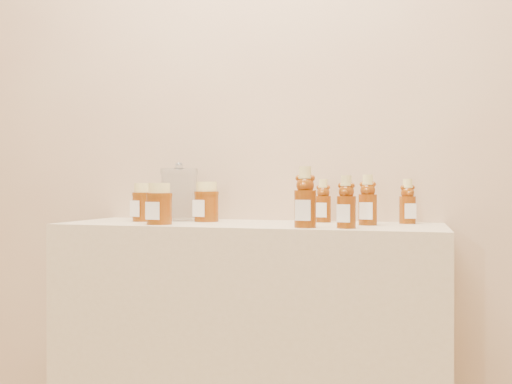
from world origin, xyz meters
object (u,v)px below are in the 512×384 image
(bear_bottle_back_left, at_px, (323,198))
(glass_canister, at_px, (179,192))
(display_table, at_px, (249,365))
(honey_jar_left, at_px, (144,202))
(bear_bottle_front_left, at_px, (305,193))

(bear_bottle_back_left, xyz_separation_m, glass_canister, (-0.49, -0.05, 0.02))
(bear_bottle_back_left, bearing_deg, display_table, -143.86)
(display_table, bearing_deg, glass_canister, 163.61)
(display_table, relative_size, bear_bottle_back_left, 7.48)
(bear_bottle_back_left, bearing_deg, glass_canister, -168.68)
(display_table, relative_size, honey_jar_left, 9.33)
(bear_bottle_front_left, bearing_deg, glass_canister, 158.56)
(bear_bottle_front_left, height_order, honey_jar_left, bear_bottle_front_left)
(bear_bottle_back_left, bearing_deg, bear_bottle_front_left, -86.81)
(display_table, bearing_deg, honey_jar_left, 177.92)
(bear_bottle_front_left, relative_size, honey_jar_left, 1.53)
(display_table, height_order, bear_bottle_front_left, bear_bottle_front_left)
(honey_jar_left, relative_size, glass_canister, 0.66)
(honey_jar_left, distance_m, glass_canister, 0.12)
(honey_jar_left, bearing_deg, bear_bottle_front_left, 10.44)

